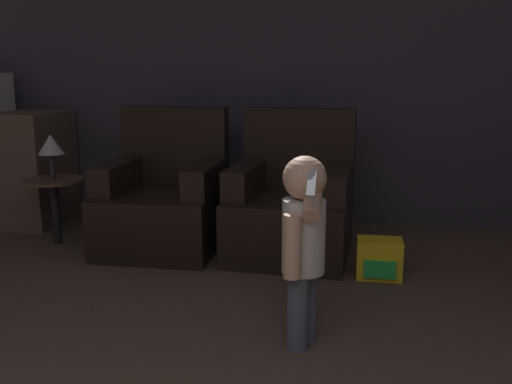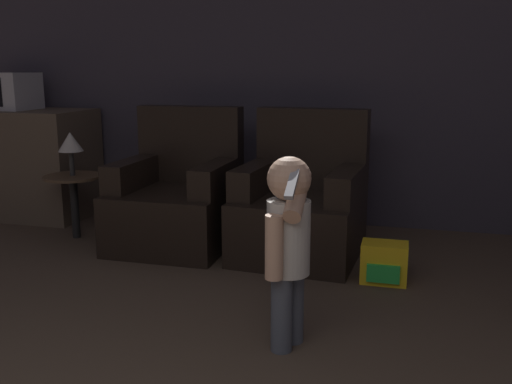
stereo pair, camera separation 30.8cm
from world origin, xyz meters
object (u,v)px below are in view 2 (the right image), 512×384
Objects in this scene: person_toddler at (288,238)px; toy_backpack at (384,263)px; armchair_right at (302,206)px; armchair_left at (178,199)px; lamp at (70,143)px; microwave at (3,91)px.

person_toddler reaches higher than toy_backpack.
person_toddler is at bearing -78.22° from armchair_right.
person_toddler is at bearing -50.97° from armchair_left.
armchair_left reaches higher than person_toddler.
toy_backpack is 2.39m from lamp.
lamp is at bearing -173.75° from armchair_right.
armchair_right is at bearing -9.78° from microwave.
toy_backpack is at bearing -15.36° from armchair_left.
lamp is (0.95, -0.52, -0.34)m from microwave.
microwave is at bearing 164.89° from toy_backpack.
armchair_left is 0.91m from armchair_right.
microwave is (-3.24, 0.87, 0.94)m from toy_backpack.
toy_backpack is at bearing 175.88° from person_toddler.
toy_backpack is at bearing -15.11° from microwave.
lamp is (-0.81, -0.06, 0.39)m from armchair_left.
armchair_right is 1.11× the size of person_toddler.
armchair_left is at bearing -122.64° from person_toddler.
lamp is at bearing -105.72° from person_toddler.
armchair_left is 1.88× the size of microwave.
person_toddler is 2.30m from lamp.
person_toddler is 2.75× the size of lamp.
armchair_left is 3.06× the size of lamp.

